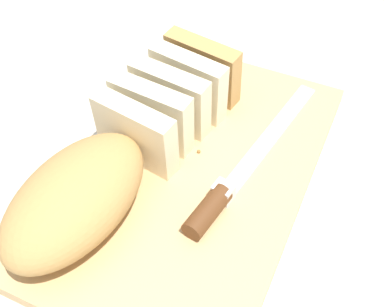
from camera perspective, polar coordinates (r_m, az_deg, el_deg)
The scene contains 7 objects.
ground_plane at distance 0.63m, azimuth 0.00°, elevation -3.00°, with size 3.00×3.00×0.00m, color beige.
cutting_board at distance 0.62m, azimuth 0.00°, elevation -2.44°, with size 0.45×0.27×0.02m, color tan.
bread_loaf at distance 0.58m, azimuth -8.66°, elevation -0.19°, with size 0.39×0.14×0.09m.
bread_knife at distance 0.58m, azimuth 3.82°, elevation -4.31°, with size 0.30×0.06×0.03m.
crumb_near_knife at distance 0.58m, azimuth -8.36°, elevation -5.63°, with size 0.00×0.00×0.00m, color #996633.
crumb_near_loaf at distance 0.56m, azimuth 1.90°, elevation -8.44°, with size 0.00×0.00×0.00m, color #996633.
crumb_stray_left at distance 0.63m, azimuth 0.80°, elevation 0.25°, with size 0.00×0.00×0.00m, color #996633.
Camera 1 is at (-0.35, -0.18, 0.49)m, focal length 46.20 mm.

